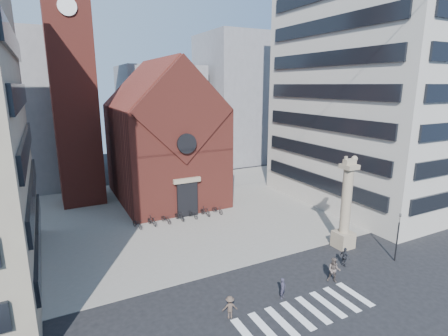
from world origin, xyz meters
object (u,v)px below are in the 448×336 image
(lion_column, at_px, (346,212))
(pedestrian_1, at_px, (334,270))
(traffic_light, at_px, (398,236))
(pedestrian_0, at_px, (283,288))
(pedestrian_2, at_px, (345,257))
(scooter_0, at_px, (137,224))

(lion_column, relative_size, pedestrian_1, 4.40)
(traffic_light, distance_m, pedestrian_0, 11.91)
(lion_column, distance_m, pedestrian_2, 4.55)
(pedestrian_0, relative_size, pedestrian_1, 0.78)
(pedestrian_1, height_order, scooter_0, pedestrian_1)
(lion_column, distance_m, scooter_0, 20.84)
(pedestrian_0, distance_m, scooter_0, 18.08)
(lion_column, xyz_separation_m, traffic_light, (1.99, -4.00, -1.17))
(traffic_light, distance_m, scooter_0, 24.83)
(traffic_light, relative_size, pedestrian_2, 2.63)
(lion_column, distance_m, pedestrian_1, 6.97)
(lion_column, relative_size, pedestrian_0, 5.67)
(pedestrian_0, height_order, scooter_0, pedestrian_0)
(lion_column, relative_size, pedestrian_2, 5.30)
(traffic_light, relative_size, scooter_0, 2.37)
(lion_column, bearing_deg, pedestrian_2, -133.70)
(lion_column, xyz_separation_m, pedestrian_2, (-2.56, -2.68, -2.64))
(traffic_light, xyz_separation_m, pedestrian_2, (-4.55, 1.32, -1.47))
(pedestrian_2, xyz_separation_m, scooter_0, (-13.42, 15.72, -0.29))
(pedestrian_1, bearing_deg, traffic_light, 46.07)
(traffic_light, distance_m, pedestrian_2, 4.96)
(pedestrian_1, height_order, pedestrian_2, pedestrian_1)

